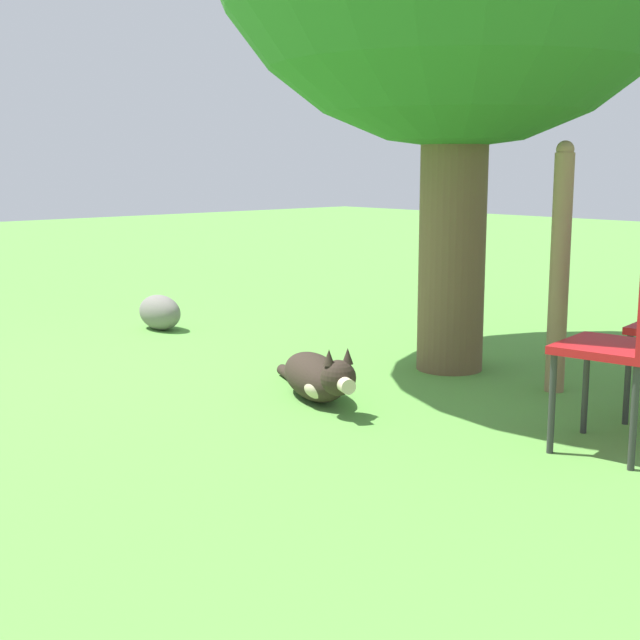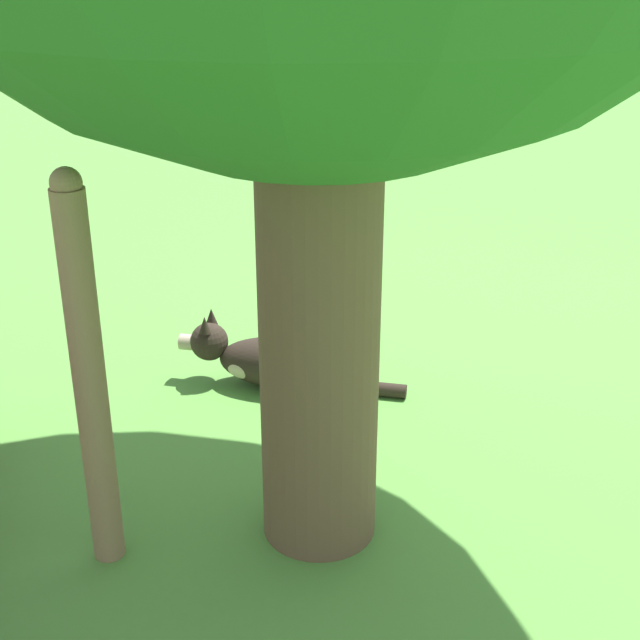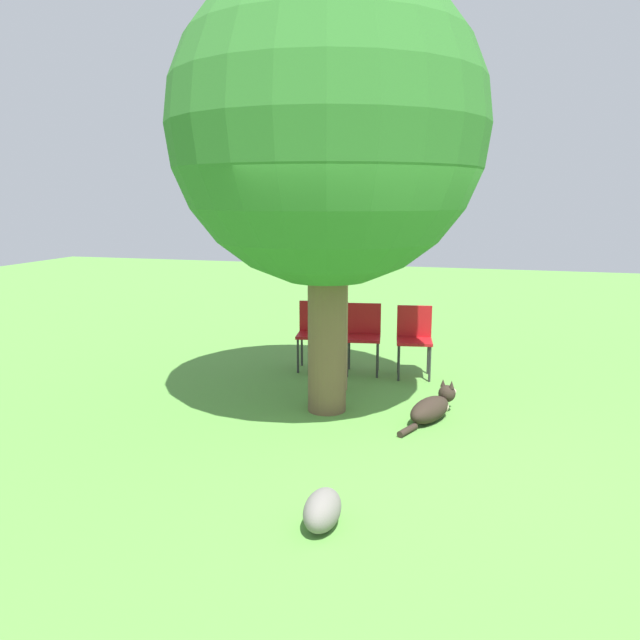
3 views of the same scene
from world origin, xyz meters
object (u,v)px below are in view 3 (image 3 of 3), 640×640
object	(u,v)px
dog	(433,408)
red_chair_2	(315,329)
red_chair_0	(414,335)
fence_post	(343,332)
oak_tree	(328,129)
red_chair_1	(363,332)

from	to	relation	value
dog	red_chair_2	distance (m)	2.36
red_chair_0	red_chair_2	bearing A→B (deg)	-99.17
dog	fence_post	size ratio (longest dim) A/B	0.75
oak_tree	dog	size ratio (longest dim) A/B	4.32
red_chair_1	fence_post	bearing A→B (deg)	-14.21
fence_post	red_chair_0	bearing A→B (deg)	-41.23
oak_tree	dog	bearing A→B (deg)	-89.28
oak_tree	fence_post	distance (m)	2.33
red_chair_2	oak_tree	bearing A→B (deg)	11.37
dog	red_chair_1	size ratio (longest dim) A/B	1.17
fence_post	red_chair_1	xyz separation A→B (m)	(0.83, -0.07, -0.17)
fence_post	red_chair_0	xyz separation A→B (m)	(0.83, -0.73, -0.17)
fence_post	red_chair_1	bearing A→B (deg)	-4.78
red_chair_0	red_chair_1	distance (m)	0.66
fence_post	red_chair_2	xyz separation A→B (m)	(0.82, 0.59, -0.17)
dog	red_chair_0	size ratio (longest dim) A/B	1.17
red_chair_1	red_chair_0	bearing A→B (deg)	80.83
dog	red_chair_1	distance (m)	1.93
red_chair_0	red_chair_2	size ratio (longest dim) A/B	1.00
red_chair_1	oak_tree	bearing A→B (deg)	-11.55
red_chair_2	red_chair_0	bearing A→B (deg)	80.83
dog	red_chair_0	bearing A→B (deg)	36.97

